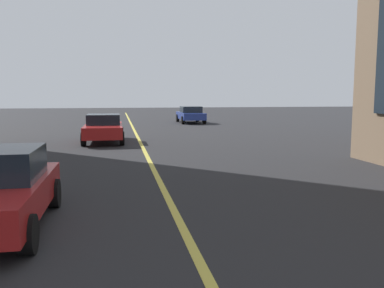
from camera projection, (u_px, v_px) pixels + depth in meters
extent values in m
cube|color=#D8C64C|center=(152.00, 165.00, 13.63)|extent=(80.00, 0.16, 0.01)
cube|color=navy|center=(190.00, 116.00, 34.01)|extent=(4.40, 1.80, 0.55)
cube|color=#19232D|center=(191.00, 109.00, 33.73)|extent=(1.85, 1.58, 0.50)
cylinder|color=black|center=(178.00, 118.00, 35.31)|extent=(0.64, 0.22, 0.64)
cylinder|color=black|center=(197.00, 118.00, 35.62)|extent=(0.64, 0.22, 0.64)
cylinder|color=black|center=(183.00, 120.00, 32.47)|extent=(0.64, 0.22, 0.64)
cylinder|color=black|center=(204.00, 120.00, 32.78)|extent=(0.64, 0.22, 0.64)
cube|color=#B21E1E|center=(104.00, 130.00, 20.25)|extent=(4.40, 1.80, 0.55)
cube|color=#19232D|center=(104.00, 119.00, 20.40)|extent=(1.85, 1.58, 0.50)
cylinder|color=black|center=(122.00, 138.00, 19.02)|extent=(0.64, 0.22, 0.64)
cylinder|color=black|center=(83.00, 139.00, 18.71)|extent=(0.64, 0.22, 0.64)
cylinder|color=black|center=(121.00, 133.00, 21.86)|extent=(0.64, 0.22, 0.64)
cylinder|color=black|center=(88.00, 133.00, 21.55)|extent=(0.64, 0.22, 0.64)
cylinder|color=black|center=(28.00, 234.00, 6.03)|extent=(0.60, 0.21, 0.60)
cylinder|color=black|center=(54.00, 193.00, 8.55)|extent=(0.60, 0.21, 0.60)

